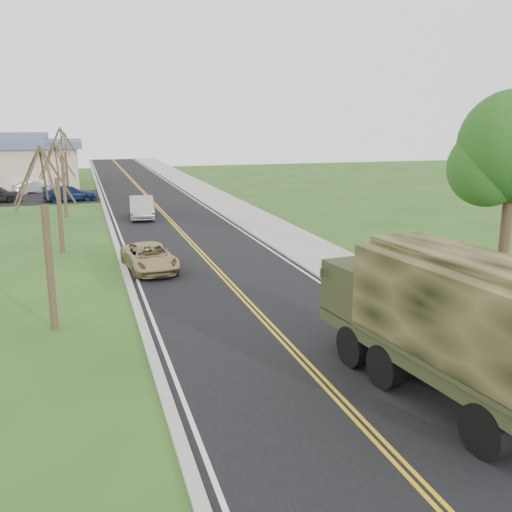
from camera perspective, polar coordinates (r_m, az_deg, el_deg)
name	(u,v)px	position (r m, az deg, el deg)	size (l,w,h in m)	color
ground	(392,456)	(12.91, 13.48, -18.88)	(160.00, 160.00, 0.00)	#244C19
road	(153,202)	(50.10, -10.26, 5.31)	(8.00, 120.00, 0.01)	black
curb_right	(200,200)	(50.74, -5.59, 5.62)	(0.30, 120.00, 0.12)	#9E998E
sidewalk_right	(220,199)	(51.12, -3.66, 5.70)	(3.20, 120.00, 0.10)	#9E998E
curb_left	(103,204)	(49.78, -15.03, 5.07)	(0.30, 120.00, 0.10)	#9E998E
bare_tree_a	(48,253)	(19.78, -20.06, 0.31)	(1.93, 2.26, 6.08)	#38281C
bare_tree_b	(59,206)	(31.61, -19.09, 4.72)	(1.83, 2.14, 5.73)	#38281C
bare_tree_c	(64,179)	(43.50, -18.69, 7.31)	(2.04, 2.39, 6.42)	#38281C
bare_tree_d	(67,169)	(55.47, -18.42, 8.25)	(1.88, 2.20, 5.91)	#38281C
military_truck	(447,313)	(14.95, 18.57, -5.47)	(3.49, 7.83, 3.78)	black
suv_champagne	(150,257)	(27.05, -10.60, -0.12)	(2.06, 4.48, 1.24)	tan
sedan_silver	(142,208)	(41.80, -11.36, 4.77)	(1.64, 4.72, 1.55)	#A0A1A5
lot_car_silver	(34,187)	(59.78, -21.31, 6.47)	(1.30, 3.74, 1.23)	#B6B6BB
lot_car_navy	(70,194)	(52.60, -18.11, 5.96)	(1.85, 4.56, 1.32)	#101B3B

